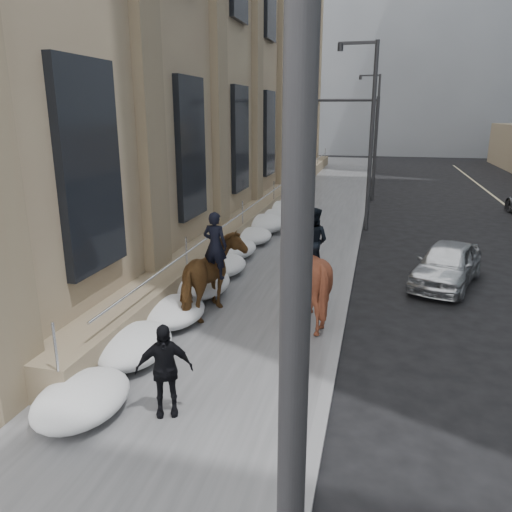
{
  "coord_description": "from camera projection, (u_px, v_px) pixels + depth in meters",
  "views": [
    {
      "loc": [
        3.31,
        -8.62,
        5.17
      ],
      "look_at": [
        0.47,
        2.99,
        1.7
      ],
      "focal_mm": 35.0,
      "sensor_mm": 36.0,
      "label": 1
    }
  ],
  "objects": [
    {
      "name": "ground",
      "position": [
        199.0,
        373.0,
        10.24
      ],
      "size": [
        140.0,
        140.0,
        0.0
      ],
      "primitive_type": "plane",
      "color": "black",
      "rests_on": "ground"
    },
    {
      "name": "sidewalk",
      "position": [
        287.0,
        247.0,
        19.55
      ],
      "size": [
        5.0,
        80.0,
        0.12
      ],
      "primitive_type": "cube",
      "color": "#4D4D4F",
      "rests_on": "ground"
    },
    {
      "name": "curb",
      "position": [
        355.0,
        251.0,
        18.95
      ],
      "size": [
        0.24,
        80.0,
        0.12
      ],
      "primitive_type": "cube",
      "color": "slate",
      "rests_on": "ground"
    },
    {
      "name": "limestone_building",
      "position": [
        229.0,
        41.0,
        27.58
      ],
      "size": [
        6.1,
        44.0,
        18.0
      ],
      "color": "#876F58",
      "rests_on": "ground"
    },
    {
      "name": "bg_building_mid",
      "position": [
        394.0,
        37.0,
        61.38
      ],
      "size": [
        30.0,
        12.0,
        28.0
      ],
      "primitive_type": "cube",
      "color": "slate",
      "rests_on": "ground"
    },
    {
      "name": "bg_building_far",
      "position": [
        323.0,
        79.0,
        75.98
      ],
      "size": [
        24.0,
        12.0,
        20.0
      ],
      "primitive_type": "cube",
      "color": "gray",
      "rests_on": "ground"
    },
    {
      "name": "streetlight_near",
      "position": [
        268.0,
        223.0,
        2.74
      ],
      "size": [
        1.71,
        0.24,
        8.0
      ],
      "color": "#2D2D30",
      "rests_on": "ground"
    },
    {
      "name": "streetlight_mid",
      "position": [
        368.0,
        126.0,
        21.39
      ],
      "size": [
        1.71,
        0.24,
        8.0
      ],
      "color": "#2D2D30",
      "rests_on": "ground"
    },
    {
      "name": "streetlight_far",
      "position": [
        375.0,
        119.0,
        40.05
      ],
      "size": [
        1.71,
        0.24,
        8.0
      ],
      "color": "#2D2D30",
      "rests_on": "ground"
    },
    {
      "name": "traffic_signal",
      "position": [
        360.0,
        132.0,
        29.17
      ],
      "size": [
        4.1,
        0.22,
        6.0
      ],
      "color": "#2D2D30",
      "rests_on": "ground"
    },
    {
      "name": "snow_bank",
      "position": [
        239.0,
        247.0,
        17.99
      ],
      "size": [
        1.7,
        18.1,
        0.76
      ],
      "color": "silver",
      "rests_on": "sidewalk"
    },
    {
      "name": "mounted_horse_left",
      "position": [
        213.0,
        275.0,
        12.62
      ],
      "size": [
        1.33,
        2.49,
        2.67
      ],
      "rotation": [
        0.0,
        0.0,
        3.04
      ],
      "color": "#523418",
      "rests_on": "sidewalk"
    },
    {
      "name": "mounted_horse_right",
      "position": [
        309.0,
        270.0,
        12.45
      ],
      "size": [
        2.42,
        2.57,
        2.81
      ],
      "rotation": [
        0.0,
        0.0,
        2.83
      ],
      "color": "#522617",
      "rests_on": "sidewalk"
    },
    {
      "name": "pedestrian",
      "position": [
        164.0,
        370.0,
        8.47
      ],
      "size": [
        1.05,
        0.75,
        1.66
      ],
      "primitive_type": "imported",
      "rotation": [
        0.0,
        0.0,
        0.39
      ],
      "color": "black",
      "rests_on": "sidewalk"
    },
    {
      "name": "car_silver",
      "position": [
        447.0,
        264.0,
        15.29
      ],
      "size": [
        2.78,
        4.23,
        1.34
      ],
      "primitive_type": "imported",
      "rotation": [
        0.0,
        0.0,
        -0.33
      ],
      "color": "silver",
      "rests_on": "ground"
    }
  ]
}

